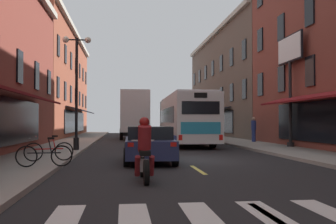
{
  "coord_description": "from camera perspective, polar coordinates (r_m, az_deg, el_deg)",
  "views": [
    {
      "loc": [
        -2.38,
        -16.1,
        1.53
      ],
      "look_at": [
        0.5,
        9.58,
        2.18
      ],
      "focal_mm": 42.72,
      "sensor_mm": 36.0,
      "label": 1
    }
  ],
  "objects": [
    {
      "name": "ground_plane",
      "position": [
        16.35,
        2.0,
        -6.98
      ],
      "size": [
        34.8,
        80.0,
        0.1
      ],
      "primitive_type": "cube",
      "color": "black"
    },
    {
      "name": "lane_centre_dashes",
      "position": [
        16.1,
        2.13,
        -6.87
      ],
      "size": [
        0.14,
        73.9,
        0.01
      ],
      "color": "#DBCC4C",
      "rests_on": "ground"
    },
    {
      "name": "crosswalk_near",
      "position": [
        6.72,
        14.99,
        -14.5
      ],
      "size": [
        7.1,
        2.8,
        0.01
      ],
      "color": "silver",
      "rests_on": "ground"
    },
    {
      "name": "sidewalk_left",
      "position": [
        16.54,
        -18.8,
        -6.42
      ],
      "size": [
        3.0,
        80.0,
        0.14
      ],
      "primitive_type": "cube",
      "color": "gray",
      "rests_on": "ground"
    },
    {
      "name": "sidewalk_right",
      "position": [
        18.16,
        20.86,
        -5.95
      ],
      "size": [
        3.0,
        80.0,
        0.14
      ],
      "primitive_type": "cube",
      "color": "gray",
      "rests_on": "ground"
    },
    {
      "name": "billboard_sign",
      "position": [
        23.93,
        17.01,
        7.01
      ],
      "size": [
        0.4,
        3.18,
        6.34
      ],
      "color": "black",
      "rests_on": "sidewalk_right"
    },
    {
      "name": "transit_bus",
      "position": [
        27.29,
        2.46,
        -0.99
      ],
      "size": [
        2.78,
        11.97,
        3.32
      ],
      "color": "silver",
      "rests_on": "ground"
    },
    {
      "name": "box_truck",
      "position": [
        35.73,
        -4.9,
        -0.45
      ],
      "size": [
        2.53,
        8.12,
        4.15
      ],
      "color": "#B21E19",
      "rests_on": "ground"
    },
    {
      "name": "sedan_near",
      "position": [
        45.74,
        -5.2,
        -2.5
      ],
      "size": [
        2.0,
        4.36,
        1.31
      ],
      "color": "maroon",
      "rests_on": "ground"
    },
    {
      "name": "sedan_mid",
      "position": [
        15.34,
        -2.74,
        -4.55
      ],
      "size": [
        1.94,
        4.6,
        1.36
      ],
      "color": "navy",
      "rests_on": "ground"
    },
    {
      "name": "motorcycle_rider",
      "position": [
        10.42,
        -3.4,
        -5.94
      ],
      "size": [
        0.62,
        2.07,
        1.66
      ],
      "color": "black",
      "rests_on": "ground"
    },
    {
      "name": "bicycle_near",
      "position": [
        14.91,
        -16.61,
        -5.32
      ],
      "size": [
        1.68,
        0.55,
        0.91
      ],
      "color": "black",
      "rests_on": "sidewalk_left"
    },
    {
      "name": "bicycle_mid",
      "position": [
        13.03,
        -17.23,
        -5.89
      ],
      "size": [
        1.71,
        0.48,
        0.91
      ],
      "color": "black",
      "rests_on": "sidewalk_left"
    },
    {
      "name": "pedestrian_far",
      "position": [
        28.89,
        12.13,
        -2.38
      ],
      "size": [
        0.36,
        0.36,
        1.74
      ],
      "rotation": [
        0.0,
        0.0,
        4.58
      ],
      "color": "navy",
      "rests_on": "sidewalk_right"
    },
    {
      "name": "street_lamp_twin",
      "position": [
        20.57,
        -12.92,
        3.48
      ],
      "size": [
        1.42,
        0.32,
        5.68
      ],
      "color": "black",
      "rests_on": "sidewalk_left"
    }
  ]
}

